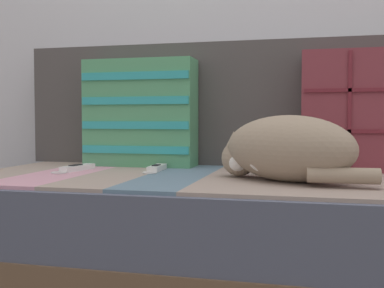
{
  "coord_description": "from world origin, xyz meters",
  "views": [
    {
      "loc": [
        0.12,
        -1.38,
        0.56
      ],
      "look_at": [
        -0.23,
        0.04,
        0.49
      ],
      "focal_mm": 45.0,
      "sensor_mm": 36.0,
      "label": 1
    }
  ],
  "objects_px": {
    "game_remote_far": "(76,168)",
    "sleeping_cat": "(284,150)",
    "game_remote_near": "(156,168)",
    "throw_pillow_quilted": "(372,111)",
    "throw_pillow_striped": "(140,113)",
    "couch": "(270,238)"
  },
  "relations": [
    {
      "from": "sleeping_cat",
      "to": "couch",
      "type": "bearing_deg",
      "value": 111.11
    },
    {
      "from": "game_remote_near",
      "to": "game_remote_far",
      "type": "height_order",
      "value": "same"
    },
    {
      "from": "throw_pillow_quilted",
      "to": "game_remote_far",
      "type": "xyz_separation_m",
      "value": [
        -0.98,
        -0.22,
        -0.19
      ]
    },
    {
      "from": "throw_pillow_striped",
      "to": "sleeping_cat",
      "type": "height_order",
      "value": "throw_pillow_striped"
    },
    {
      "from": "throw_pillow_quilted",
      "to": "game_remote_near",
      "type": "bearing_deg",
      "value": -167.5
    },
    {
      "from": "throw_pillow_quilted",
      "to": "game_remote_near",
      "type": "distance_m",
      "value": 0.75
    },
    {
      "from": "throw_pillow_striped",
      "to": "game_remote_far",
      "type": "distance_m",
      "value": 0.33
    },
    {
      "from": "throw_pillow_quilted",
      "to": "throw_pillow_striped",
      "type": "height_order",
      "value": "throw_pillow_quilted"
    },
    {
      "from": "sleeping_cat",
      "to": "game_remote_near",
      "type": "xyz_separation_m",
      "value": [
        -0.44,
        0.18,
        -0.08
      ]
    },
    {
      "from": "game_remote_far",
      "to": "sleeping_cat",
      "type": "bearing_deg",
      "value": -9.49
    },
    {
      "from": "throw_pillow_striped",
      "to": "game_remote_far",
      "type": "relative_size",
      "value": 2.01
    },
    {
      "from": "couch",
      "to": "throw_pillow_striped",
      "type": "distance_m",
      "value": 0.68
    },
    {
      "from": "game_remote_far",
      "to": "throw_pillow_striped",
      "type": "bearing_deg",
      "value": 54.98
    },
    {
      "from": "couch",
      "to": "throw_pillow_quilted",
      "type": "relative_size",
      "value": 4.44
    },
    {
      "from": "couch",
      "to": "throw_pillow_quilted",
      "type": "height_order",
      "value": "throw_pillow_quilted"
    },
    {
      "from": "throw_pillow_striped",
      "to": "sleeping_cat",
      "type": "distance_m",
      "value": 0.66
    },
    {
      "from": "game_remote_near",
      "to": "couch",
      "type": "bearing_deg",
      "value": -8.4
    },
    {
      "from": "sleeping_cat",
      "to": "throw_pillow_striped",
      "type": "bearing_deg",
      "value": 148.59
    },
    {
      "from": "throw_pillow_quilted",
      "to": "game_remote_far",
      "type": "bearing_deg",
      "value": -167.33
    },
    {
      "from": "game_remote_near",
      "to": "game_remote_far",
      "type": "relative_size",
      "value": 0.9
    },
    {
      "from": "throw_pillow_striped",
      "to": "game_remote_far",
      "type": "xyz_separation_m",
      "value": [
        -0.15,
        -0.22,
        -0.19
      ]
    },
    {
      "from": "game_remote_near",
      "to": "game_remote_far",
      "type": "distance_m",
      "value": 0.27
    }
  ]
}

